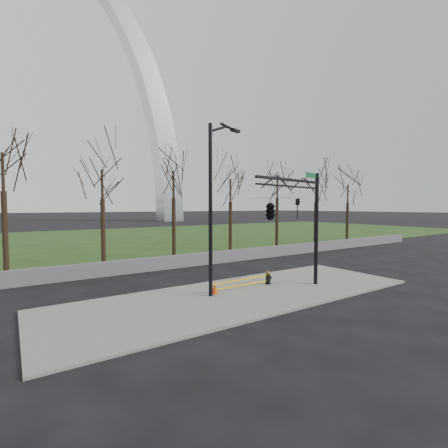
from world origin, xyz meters
TOP-DOWN VIEW (x-y plane):
  - ground at (0.00, 0.00)m, footprint 500.00×500.00m
  - sidewalk at (0.00, 0.00)m, footprint 18.00×6.00m
  - grass_strip at (0.00, 30.00)m, footprint 120.00×40.00m
  - guardrail at (0.00, 8.00)m, footprint 60.00×0.30m
  - gateway_arch at (0.00, 75.00)m, footprint 66.00×6.00m
  - tree_row at (2.16, 12.00)m, footprint 50.32×4.00m
  - fire_hydrant at (2.24, 0.74)m, footprint 0.47×0.30m
  - traffic_cone at (-1.13, 0.77)m, footprint 0.38×0.38m
  - street_light at (-1.29, 0.61)m, footprint 2.30×0.97m
  - traffic_signal_mast at (1.19, -1.24)m, footprint 5.03×2.54m
  - caution_tape at (0.45, 0.69)m, footprint 3.73×0.24m

SIDE VIEW (x-z plane):
  - ground at x=0.00m, z-range 0.00..0.00m
  - grass_strip at x=0.00m, z-range 0.00..0.06m
  - sidewalk at x=0.00m, z-range 0.00..0.10m
  - traffic_cone at x=-1.13m, z-range 0.10..0.73m
  - caution_tape at x=0.45m, z-range 0.25..0.64m
  - fire_hydrant at x=2.24m, z-range 0.07..0.82m
  - guardrail at x=0.00m, z-range 0.00..0.90m
  - tree_row at x=2.16m, z-range 0.00..8.21m
  - traffic_signal_mast at x=1.19m, z-range 1.15..7.15m
  - street_light at x=-1.29m, z-range 0.59..8.80m
  - gateway_arch at x=0.00m, z-range 0.00..65.00m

